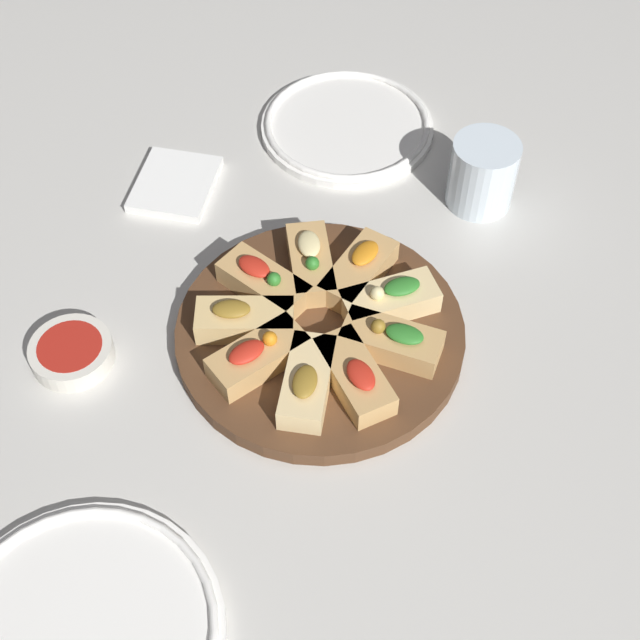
{
  "coord_description": "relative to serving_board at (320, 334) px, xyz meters",
  "views": [
    {
      "loc": [
        0.53,
        0.2,
        0.77
      ],
      "look_at": [
        0.0,
        0.0,
        0.03
      ],
      "focal_mm": 50.0,
      "sensor_mm": 36.0,
      "label": 1
    }
  ],
  "objects": [
    {
      "name": "dipping_bowl",
      "position": [
        0.12,
        -0.23,
        0.0
      ],
      "size": [
        0.09,
        0.09,
        0.02
      ],
      "color": "silver",
      "rests_on": "ground_plane"
    },
    {
      "name": "focaccia_slice_0",
      "position": [
        0.08,
        0.02,
        0.02
      ],
      "size": [
        0.11,
        0.06,
        0.04
      ],
      "color": "#E5C689",
      "rests_on": "serving_board"
    },
    {
      "name": "focaccia_slice_3",
      "position": [
        -0.05,
        0.06,
        0.03
      ],
      "size": [
        0.1,
        0.11,
        0.04
      ],
      "color": "#E5C689",
      "rests_on": "serving_board"
    },
    {
      "name": "napkin_stack",
      "position": [
        -0.15,
        -0.25,
        -0.0
      ],
      "size": [
        0.12,
        0.11,
        0.01
      ],
      "primitive_type": "cube",
      "rotation": [
        0.0,
        0.0,
        0.16
      ],
      "color": "white",
      "rests_on": "ground_plane"
    },
    {
      "name": "ground_plane",
      "position": [
        0.0,
        0.0,
        -0.01
      ],
      "size": [
        3.0,
        3.0,
        0.0
      ],
      "primitive_type": "plane",
      "color": "beige"
    },
    {
      "name": "serving_board",
      "position": [
        0.0,
        0.0,
        0.0
      ],
      "size": [
        0.31,
        0.31,
        0.02
      ],
      "primitive_type": "cylinder",
      "color": "#51331E",
      "rests_on": "ground_plane"
    },
    {
      "name": "focaccia_slice_6",
      "position": [
        -0.03,
        -0.07,
        0.03
      ],
      "size": [
        0.07,
        0.11,
        0.04
      ],
      "color": "tan",
      "rests_on": "serving_board"
    },
    {
      "name": "focaccia_slice_8",
      "position": [
        0.07,
        -0.04,
        0.03
      ],
      "size": [
        0.11,
        0.09,
        0.04
      ],
      "color": "tan",
      "rests_on": "serving_board"
    },
    {
      "name": "focaccia_slice_5",
      "position": [
        -0.07,
        -0.04,
        0.03
      ],
      "size": [
        0.11,
        0.09,
        0.04
      ],
      "color": "tan",
      "rests_on": "serving_board"
    },
    {
      "name": "focaccia_slice_2",
      "position": [
        -0.0,
        0.08,
        0.03
      ],
      "size": [
        0.04,
        0.1,
        0.04
      ],
      "color": "tan",
      "rests_on": "serving_board"
    },
    {
      "name": "plate_left",
      "position": [
        -0.33,
        -0.09,
        -0.0
      ],
      "size": [
        0.22,
        0.22,
        0.02
      ],
      "color": "white",
      "rests_on": "ground_plane"
    },
    {
      "name": "focaccia_slice_4",
      "position": [
        -0.08,
        0.02,
        0.02
      ],
      "size": [
        0.11,
        0.06,
        0.04
      ],
      "color": "tan",
      "rests_on": "serving_board"
    },
    {
      "name": "water_glass",
      "position": [
        -0.27,
        0.1,
        0.03
      ],
      "size": [
        0.08,
        0.08,
        0.09
      ],
      "primitive_type": "cylinder",
      "color": "silver",
      "rests_on": "ground_plane"
    },
    {
      "name": "focaccia_slice_7",
      "position": [
        0.03,
        -0.07,
        0.02
      ],
      "size": [
        0.08,
        0.11,
        0.04
      ],
      "color": "#DBB775",
      "rests_on": "serving_board"
    },
    {
      "name": "plate_right",
      "position": [
        0.37,
        -0.08,
        -0.0
      ],
      "size": [
        0.25,
        0.25,
        0.02
      ],
      "color": "white",
      "rests_on": "ground_plane"
    },
    {
      "name": "focaccia_slice_1",
      "position": [
        0.05,
        0.06,
        0.02
      ],
      "size": [
        0.1,
        0.1,
        0.04
      ],
      "color": "tan",
      "rests_on": "serving_board"
    }
  ]
}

